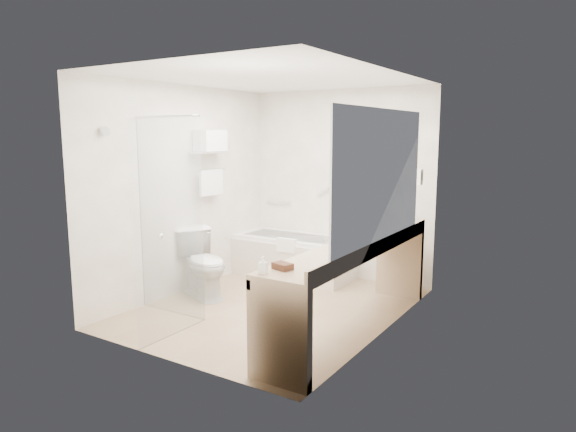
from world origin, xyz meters
The scene contains 25 objects.
floor centered at (0.00, 0.00, 0.00)m, with size 3.20×3.20×0.00m, color #9C8160.
ceiling centered at (0.00, 0.00, 2.50)m, with size 2.60×3.20×0.10m, color white.
wall_back centered at (0.00, 1.60, 1.25)m, with size 2.60×0.10×2.50m, color white.
wall_front centered at (0.00, -1.60, 1.25)m, with size 2.60×0.10×2.50m, color white.
wall_left centered at (-1.30, 0.00, 1.25)m, with size 0.10×3.20×2.50m, color white.
wall_right centered at (1.30, 0.00, 1.25)m, with size 0.10×3.20×2.50m, color white.
bathtub centered at (-0.50, 1.24, 0.28)m, with size 1.60×0.73×0.59m.
grab_bar_short centered at (-0.95, 1.56, 0.95)m, with size 0.03×0.03×0.40m, color silver.
grab_bar_long centered at (-0.05, 1.56, 1.25)m, with size 0.03×0.03×0.60m, color silver.
shower_enclosure centered at (-0.63, -0.93, 1.07)m, with size 0.96×0.91×2.11m.
towel_shelf centered at (-1.17, 0.35, 1.75)m, with size 0.24×0.55×0.81m.
vanity_counter centered at (1.02, -0.15, 0.64)m, with size 0.55×2.70×0.95m.
sink centered at (1.05, 0.25, 0.82)m, with size 0.40×0.52×0.14m, color white.
faucet centered at (1.20, 0.25, 0.93)m, with size 0.03×0.03×0.14m, color silver.
mirror centered at (1.29, -0.15, 1.55)m, with size 0.02×2.00×1.20m, color #B5B9C2.
hairdryer_unit centered at (1.25, 1.05, 1.45)m, with size 0.08×0.10×0.18m, color white.
toilet centered at (-0.95, -0.09, 0.40)m, with size 0.45×0.81×0.79m, color white.
amenity_basket centered at (0.90, -1.22, 0.88)m, with size 0.16×0.11×0.05m, color #49271A.
soap_bottle_a centered at (0.84, -1.40, 0.88)m, with size 0.06×0.13×0.06m, color white.
soap_bottle_b centered at (1.05, -0.44, 0.90)m, with size 0.10×0.13×0.10m, color white.
water_bottle_left centered at (0.97, 1.10, 0.95)m, with size 0.07×0.07×0.21m.
water_bottle_mid centered at (1.05, 0.34, 0.93)m, with size 0.06×0.06×0.18m.
water_bottle_right centered at (1.08, 0.83, 0.95)m, with size 0.07×0.07×0.21m.
drinking_glass_near centered at (0.83, 0.64, 0.89)m, with size 0.06×0.06×0.08m, color silver.
drinking_glass_far centered at (0.90, 0.51, 0.90)m, with size 0.07×0.07×0.09m, color silver.
Camera 1 is at (3.07, -4.57, 1.92)m, focal length 32.00 mm.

